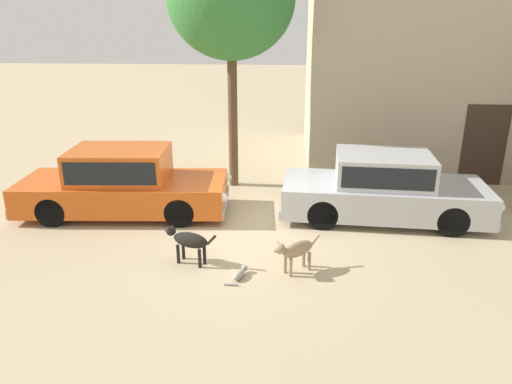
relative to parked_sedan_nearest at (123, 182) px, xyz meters
The scene contains 6 objects.
ground_plane 3.11m from the parked_sedan_nearest, 22.13° to the right, with size 80.00×80.00×0.00m, color tan.
parked_sedan_nearest is the anchor object (origin of this frame).
parked_sedan_second 5.68m from the parked_sedan_nearest, ahead, with size 4.50×1.99×1.44m.
stray_dog_spotted 2.96m from the parked_sedan_nearest, 49.43° to the right, with size 1.01×0.43×0.67m.
stray_dog_tan 4.52m from the parked_sedan_nearest, 32.88° to the right, with size 0.83×0.68×0.65m.
stray_cat 3.99m from the parked_sedan_nearest, 43.15° to the right, with size 0.35×0.52×0.16m.
Camera 1 is at (0.86, -8.59, 4.06)m, focal length 33.52 mm.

